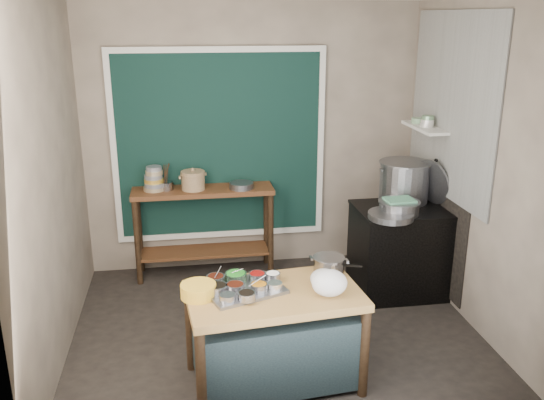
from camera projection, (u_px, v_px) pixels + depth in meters
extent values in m
cube|color=black|center=(275.00, 330.00, 5.10)|extent=(3.50, 3.00, 0.02)
cube|color=gray|center=(252.00, 139.00, 6.09)|extent=(3.50, 0.02, 2.80)
cube|color=gray|center=(49.00, 187.00, 4.41)|extent=(0.02, 3.00, 2.80)
cube|color=gray|center=(478.00, 168.00, 4.93)|extent=(0.02, 3.00, 2.80)
cube|color=black|center=(220.00, 146.00, 6.02)|extent=(2.10, 0.02, 1.90)
cube|color=#B2B2AA|center=(451.00, 106.00, 5.31)|extent=(0.02, 1.70, 1.70)
cube|color=black|center=(436.00, 220.00, 5.76)|extent=(0.01, 1.30, 1.30)
cube|color=beige|center=(425.00, 128.00, 5.65)|extent=(0.22, 0.70, 0.03)
cube|color=olive|center=(274.00, 338.00, 4.26)|extent=(1.31, 0.83, 0.75)
cube|color=#593219|center=(204.00, 231.00, 6.08)|extent=(1.45, 0.40, 0.95)
cube|color=black|center=(401.00, 251.00, 5.69)|extent=(0.90, 0.68, 0.85)
cube|color=black|center=(404.00, 209.00, 5.55)|extent=(0.92, 0.69, 0.03)
cube|color=gray|center=(244.00, 290.00, 4.15)|extent=(0.64, 0.55, 0.02)
cylinder|color=gray|center=(216.00, 279.00, 4.22)|extent=(0.14, 0.14, 0.06)
cylinder|color=gray|center=(236.00, 277.00, 4.25)|extent=(0.16, 0.16, 0.06)
cylinder|color=gray|center=(247.00, 296.00, 3.98)|extent=(0.13, 0.13, 0.05)
cylinder|color=gray|center=(235.00, 288.00, 4.10)|extent=(0.14, 0.14, 0.06)
cylinder|color=gray|center=(273.00, 276.00, 4.28)|extent=(0.11, 0.11, 0.05)
cylinder|color=silver|center=(275.00, 286.00, 4.14)|extent=(0.11, 0.11, 0.05)
cylinder|color=gray|center=(217.00, 289.00, 4.08)|extent=(0.15, 0.15, 0.06)
cylinder|color=gray|center=(228.00, 298.00, 3.96)|extent=(0.11, 0.11, 0.05)
cylinder|color=gray|center=(259.00, 287.00, 4.11)|extent=(0.13, 0.13, 0.05)
cylinder|color=gray|center=(257.00, 276.00, 4.27)|extent=(0.13, 0.13, 0.05)
cylinder|color=gold|center=(198.00, 290.00, 4.06)|extent=(0.33, 0.33, 0.10)
ellipsoid|color=white|center=(329.00, 283.00, 4.07)|extent=(0.29, 0.26, 0.19)
ellipsoid|color=white|center=(323.00, 279.00, 4.19)|extent=(0.22, 0.20, 0.15)
cylinder|color=tan|center=(155.00, 188.00, 5.86)|extent=(0.22, 0.22, 0.04)
cylinder|color=gray|center=(154.00, 184.00, 5.85)|extent=(0.21, 0.21, 0.04)
cylinder|color=gold|center=(154.00, 180.00, 5.84)|extent=(0.19, 0.19, 0.04)
cylinder|color=gray|center=(154.00, 177.00, 5.82)|extent=(0.18, 0.18, 0.04)
cylinder|color=tan|center=(154.00, 173.00, 5.81)|extent=(0.18, 0.18, 0.04)
cylinder|color=gray|center=(153.00, 169.00, 5.80)|extent=(0.16, 0.16, 0.04)
cylinder|color=gray|center=(167.00, 186.00, 5.88)|extent=(0.16, 0.16, 0.08)
cylinder|color=gray|center=(241.00, 186.00, 5.92)|extent=(0.32, 0.32, 0.06)
cylinder|color=gray|center=(432.00, 182.00, 5.61)|extent=(0.26, 0.47, 0.45)
cube|color=#60AE7F|center=(400.00, 200.00, 5.33)|extent=(0.28, 0.22, 0.02)
cylinder|color=gray|center=(391.00, 216.00, 5.25)|extent=(0.54, 0.54, 0.05)
cylinder|color=silver|center=(427.00, 125.00, 5.61)|extent=(0.14, 0.14, 0.04)
cylinder|color=silver|center=(427.00, 121.00, 5.60)|extent=(0.13, 0.13, 0.04)
cylinder|color=gray|center=(427.00, 118.00, 5.59)|extent=(0.12, 0.12, 0.04)
cylinder|color=gray|center=(419.00, 121.00, 5.80)|extent=(0.17, 0.17, 0.05)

